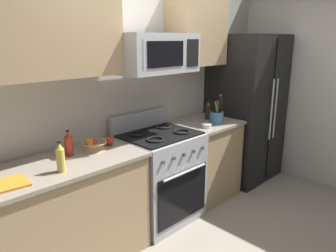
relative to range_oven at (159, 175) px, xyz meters
The scene contains 18 objects.
ground_plane 0.80m from the range_oven, 90.00° to the right, with size 16.00×16.00×0.00m, color gray.
wall_back 0.92m from the range_oven, 90.00° to the left, with size 8.00×0.10×2.60m, color beige.
counter_left 1.03m from the range_oven, behind, with size 1.27×0.65×0.91m.
range_oven is the anchor object (origin of this frame).
counter_right 0.74m from the range_oven, ahead, with size 0.71×0.65×0.91m.
refrigerator 1.64m from the range_oven, ahead, with size 0.90×0.76×1.89m.
wall_right 2.36m from the range_oven, 16.94° to the right, with size 0.10×8.00×2.60m, color beige.
microwave 1.23m from the range_oven, 90.00° to the left, with size 0.80×0.44×0.36m.
upper_cabinets_left 1.78m from the range_oven, behind, with size 1.26×0.34×0.75m.
upper_cabinets_right 1.64m from the range_oven, 12.89° to the left, with size 0.70×0.34×0.75m.
utensil_crock 0.94m from the range_oven, ahead, with size 0.15×0.15×0.33m.
fruit_basket 0.85m from the range_oven, behind, with size 0.22×0.22×0.10m.
apple_loose 0.72m from the range_oven, behind, with size 0.08×0.08×0.08m, color red.
cutting_board 1.58m from the range_oven, behind, with size 0.32×0.22×0.02m, color orange.
bottle_oil 1.25m from the range_oven, behind, with size 0.06×0.06×0.23m.
bottle_soy 1.02m from the range_oven, ahead, with size 0.06×0.06×0.23m.
bottle_hot_sauce 1.07m from the range_oven, behind, with size 0.06×0.06×0.22m.
prep_bowl 0.74m from the range_oven, 15.77° to the right, with size 0.11×0.11×0.04m.
Camera 1 is at (-2.08, -1.56, 1.84)m, focal length 34.04 mm.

